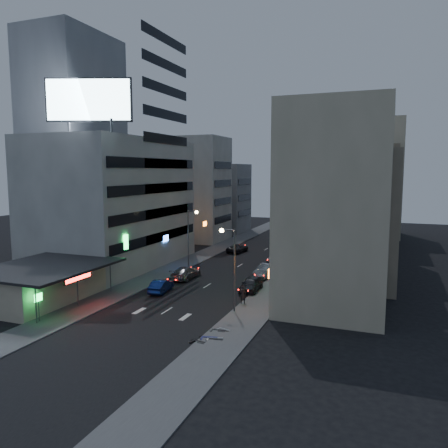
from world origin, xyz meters
The scene contains 29 objects.
ground centered at (0.00, 0.00, 0.00)m, with size 180.00×180.00×0.00m, color black.
sidewalk_left centered at (-8.00, 30.00, 0.06)m, with size 4.00×120.00×0.12m, color #4C4C4F.
sidewalk_right centered at (8.00, 30.00, 0.06)m, with size 4.00×120.00×0.12m, color #4C4C4F.
food_court centered at (-13.90, 2.00, 1.98)m, with size 11.00×13.00×3.88m.
white_building centered at (-17.00, 20.00, 9.00)m, with size 14.00×24.00×18.00m, color silver.
grey_tower centered at (-26.00, 23.00, 17.00)m, with size 10.00×14.00×34.00m, color gray.
shophouse_near centered at (15.00, 10.50, 10.00)m, with size 10.00×11.00×20.00m, color beige.
shophouse_mid centered at (15.50, 22.00, 8.00)m, with size 11.00×12.00×16.00m, color tan.
shophouse_far centered at (15.00, 35.00, 11.00)m, with size 10.00×14.00×22.00m, color beige.
far_left_a centered at (-15.50, 45.00, 10.00)m, with size 11.00×10.00×20.00m, color silver.
far_left_b centered at (-16.00, 58.00, 7.50)m, with size 12.00×10.00×15.00m, color gray.
far_right_a centered at (15.50, 50.00, 9.00)m, with size 11.00×12.00×18.00m, color tan.
far_right_b centered at (16.00, 64.00, 12.00)m, with size 12.00×12.00×24.00m, color beige.
billboard centered at (-12.99, 9.97, 21.66)m, with size 9.52×3.75×6.20m.
street_lamp_right_near centered at (5.90, 6.00, 5.36)m, with size 1.60×0.44×8.02m.
street_lamp_left centered at (-5.90, 22.00, 5.36)m, with size 1.60×0.44×8.02m.
street_lamp_right_far centered at (5.90, 40.00, 5.36)m, with size 1.60×0.44×8.02m.
parked_car_right_near centered at (5.60, 13.64, 0.81)m, with size 1.91×4.74×1.62m, color #232428.
parked_car_right_mid centered at (5.28, 20.78, 0.81)m, with size 1.71×4.91×1.62m, color gray.
parked_car_left centered at (-3.71, 35.56, 0.69)m, with size 2.27×4.93×1.37m, color #2A292E.
parked_car_right_far centered at (4.28, 30.22, 0.81)m, with size 2.27×5.58×1.62m, color #989AA0.
road_car_blue centered at (-3.76, 9.65, 0.72)m, with size 1.52×4.37×1.44m, color navy.
road_car_silver centered at (-3.91, 16.21, 0.78)m, with size 2.19×5.39×1.56m, color gray.
person centered at (6.30, 8.57, 1.06)m, with size 0.68×0.45×1.87m, color black.
scooter_black_a centered at (6.83, -2.09, 0.65)m, with size 1.72×0.57×1.05m, color black, non-canonical shape.
scooter_silver_a centered at (7.78, -0.77, 0.71)m, with size 1.94×0.65×1.19m, color #B3B7BC, non-canonical shape.
scooter_blue centered at (7.33, -0.79, 0.73)m, with size 1.98×0.66×1.21m, color navy, non-canonical shape.
scooter_black_b centered at (7.36, 0.91, 0.66)m, with size 1.77×0.59×1.08m, color black, non-canonical shape.
scooter_silver_b centered at (7.78, 1.03, 0.66)m, with size 1.75×0.58×1.07m, color silver, non-canonical shape.
Camera 1 is at (20.06, -32.51, 13.63)m, focal length 35.00 mm.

